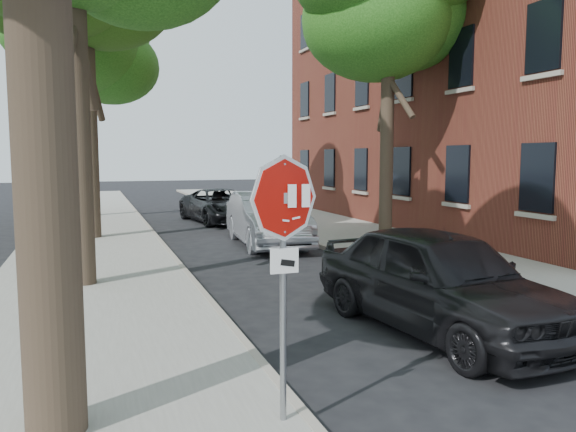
% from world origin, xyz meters
% --- Properties ---
extents(ground, '(120.00, 120.00, 0.00)m').
position_xyz_m(ground, '(0.00, 0.00, 0.00)').
color(ground, black).
rests_on(ground, ground).
extents(sidewalk_left, '(4.00, 55.00, 0.12)m').
position_xyz_m(sidewalk_left, '(-2.50, 12.00, 0.06)').
color(sidewalk_left, gray).
rests_on(sidewalk_left, ground).
extents(sidewalk_right, '(4.00, 55.00, 0.12)m').
position_xyz_m(sidewalk_right, '(6.00, 12.00, 0.06)').
color(sidewalk_right, gray).
rests_on(sidewalk_right, ground).
extents(curb_left, '(0.12, 55.00, 0.13)m').
position_xyz_m(curb_left, '(-0.45, 12.00, 0.07)').
color(curb_left, '#9E9384').
rests_on(curb_left, ground).
extents(curb_right, '(0.12, 55.00, 0.13)m').
position_xyz_m(curb_right, '(3.95, 12.00, 0.07)').
color(curb_right, '#9E9384').
rests_on(curb_right, ground).
extents(apartment_building, '(12.20, 20.20, 15.30)m').
position_xyz_m(apartment_building, '(14.00, 14.00, 7.65)').
color(apartment_building, maroon).
rests_on(apartment_building, ground).
extents(stop_sign, '(0.76, 0.34, 2.61)m').
position_xyz_m(stop_sign, '(-0.70, -0.03, 1.95)').
color(stop_sign, gray).
rests_on(stop_sign, sidewalk_left).
extents(tree_far, '(5.29, 4.91, 9.33)m').
position_xyz_m(tree_far, '(-2.72, 21.11, 7.21)').
color(tree_far, black).
rests_on(tree_far, sidewalk_left).
extents(tree_right, '(5.29, 4.91, 9.33)m').
position_xyz_m(tree_right, '(5.98, 10.11, 7.21)').
color(tree_right, black).
rests_on(tree_right, sidewalk_right).
extents(car_a, '(2.44, 5.00, 1.64)m').
position_xyz_m(car_a, '(2.60, 2.23, 0.82)').
color(car_a, black).
rests_on(car_a, ground).
extents(car_b, '(2.06, 5.07, 1.64)m').
position_xyz_m(car_b, '(2.60, 11.22, 0.82)').
color(car_b, '#A4A5AC').
rests_on(car_b, ground).
extents(car_d, '(2.93, 5.25, 1.39)m').
position_xyz_m(car_d, '(2.60, 17.69, 0.69)').
color(car_d, black).
rests_on(car_d, ground).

